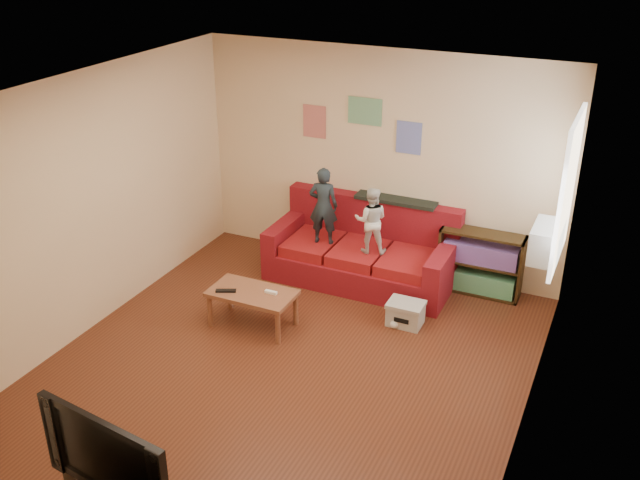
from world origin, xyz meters
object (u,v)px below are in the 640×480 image
at_px(file_box, 406,313).
at_px(sofa, 363,253).
at_px(child_b, 371,220).
at_px(bookshelf, 480,266).
at_px(coffee_table, 252,296).
at_px(television, 117,449).
at_px(child_a, 323,206).

bearing_deg(file_box, sofa, 135.10).
height_order(child_b, bookshelf, child_b).
xyz_separation_m(coffee_table, television, (0.55, -2.81, 0.38)).
relative_size(child_b, bookshelf, 0.82).
relative_size(coffee_table, file_box, 2.38).
relative_size(sofa, bookshelf, 2.29).
relative_size(sofa, file_box, 5.70).
xyz_separation_m(child_a, television, (0.33, -4.15, -0.20)).
height_order(child_b, television, child_b).
xyz_separation_m(bookshelf, file_box, (-0.55, -1.04, -0.21)).
relative_size(sofa, child_b, 2.78).
xyz_separation_m(bookshelf, television, (-1.49, -4.55, 0.39)).
bearing_deg(sofa, coffee_table, -114.02).
height_order(coffee_table, file_box, coffee_table).
bearing_deg(coffee_table, bookshelf, 40.49).
height_order(file_box, television, television).
distance_m(child_a, child_b, 0.60).
bearing_deg(television, file_box, 82.68).
relative_size(child_b, coffee_table, 0.86).
distance_m(child_a, bookshelf, 1.95).
height_order(child_a, child_b, child_a).
bearing_deg(coffee_table, television, -78.92).
bearing_deg(television, bookshelf, 79.55).
xyz_separation_m(sofa, bookshelf, (1.36, 0.22, 0.02)).
distance_m(bookshelf, television, 4.80).
bearing_deg(coffee_table, file_box, 25.25).
relative_size(child_a, child_b, 1.19).
bearing_deg(child_b, coffee_table, 40.40).
distance_m(sofa, file_box, 1.17).
relative_size(sofa, child_a, 2.33).
height_order(sofa, coffee_table, sofa).
xyz_separation_m(sofa, child_a, (-0.45, -0.18, 0.61)).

